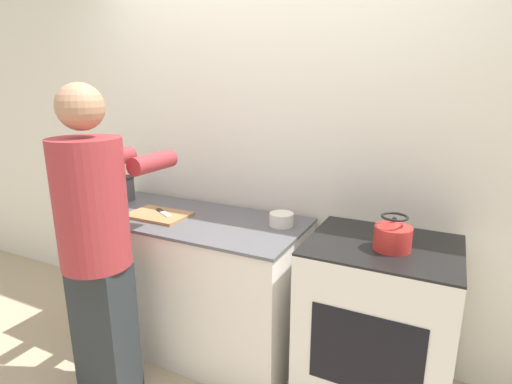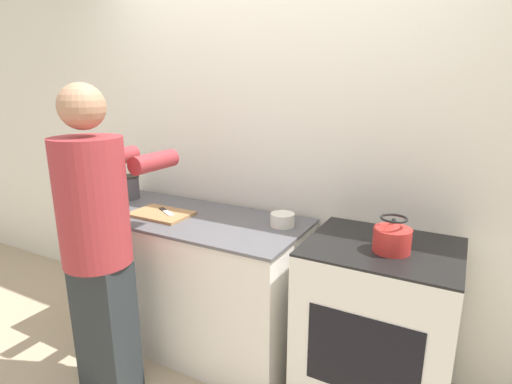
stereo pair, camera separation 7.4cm
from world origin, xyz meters
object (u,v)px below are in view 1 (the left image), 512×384
object	(u,v)px
oven	(376,326)
canister_jar	(125,188)
cutting_board	(158,215)
bowl_prep	(281,219)
person	(97,239)
kettle	(393,235)
knife	(163,212)

from	to	relation	value
oven	canister_jar	xyz separation A→B (m)	(-1.83, 0.14, 0.51)
cutting_board	bowl_prep	xyz separation A→B (m)	(0.77, 0.19, 0.03)
person	cutting_board	xyz separation A→B (m)	(-0.04, 0.53, -0.03)
bowl_prep	person	bearing A→B (deg)	-135.54
oven	bowl_prep	size ratio (longest dim) A/B	6.51
oven	bowl_prep	world-z (taller)	bowl_prep
kettle	oven	bearing A→B (deg)	131.33
oven	cutting_board	size ratio (longest dim) A/B	2.45
cutting_board	kettle	bearing A→B (deg)	-0.02
oven	kettle	world-z (taller)	kettle
oven	person	bearing A→B (deg)	-156.51
person	canister_jar	bearing A→B (deg)	124.86
knife	kettle	xyz separation A→B (m)	(1.40, -0.03, 0.09)
knife	canister_jar	bearing A→B (deg)	-171.28
kettle	canister_jar	size ratio (longest dim) A/B	1.03
kettle	canister_jar	xyz separation A→B (m)	(-1.88, 0.20, -0.03)
person	bowl_prep	bearing A→B (deg)	44.46
bowl_prep	canister_jar	size ratio (longest dim) A/B	0.83
oven	kettle	bearing A→B (deg)	-48.67
bowl_prep	canister_jar	bearing A→B (deg)	179.58
bowl_prep	kettle	bearing A→B (deg)	-16.03
person	oven	bearing A→B (deg)	23.49
knife	person	bearing A→B (deg)	-59.63
person	cutting_board	size ratio (longest dim) A/B	4.49
oven	knife	xyz separation A→B (m)	(-1.35, -0.03, 0.44)
oven	canister_jar	distance (m)	1.91
oven	cutting_board	bearing A→B (deg)	-177.83
cutting_board	kettle	xyz separation A→B (m)	(1.42, -0.00, 0.11)
cutting_board	canister_jar	bearing A→B (deg)	157.11
oven	cutting_board	xyz separation A→B (m)	(-1.37, -0.05, 0.43)
person	knife	bearing A→B (deg)	92.15
person	knife	distance (m)	0.55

